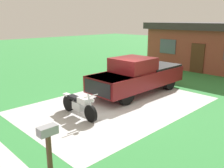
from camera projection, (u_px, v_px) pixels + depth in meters
name	position (u px, v px, depth m)	size (l,w,h in m)	color
ground_plane	(117.00, 105.00, 11.05)	(80.00, 80.00, 0.00)	#33843E
driveway_pad	(117.00, 105.00, 11.05)	(5.65, 8.52, 0.01)	#BCBCBC
motorcycle	(79.00, 105.00, 9.66)	(2.21, 0.70, 1.09)	black
pickup_truck	(138.00, 75.00, 12.67)	(2.01, 5.63, 1.90)	black
mailbox	(48.00, 137.00, 5.96)	(0.26, 0.48, 1.26)	#4C3823
neighbor_house	(214.00, 45.00, 18.99)	(9.60, 5.60, 3.50)	brown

